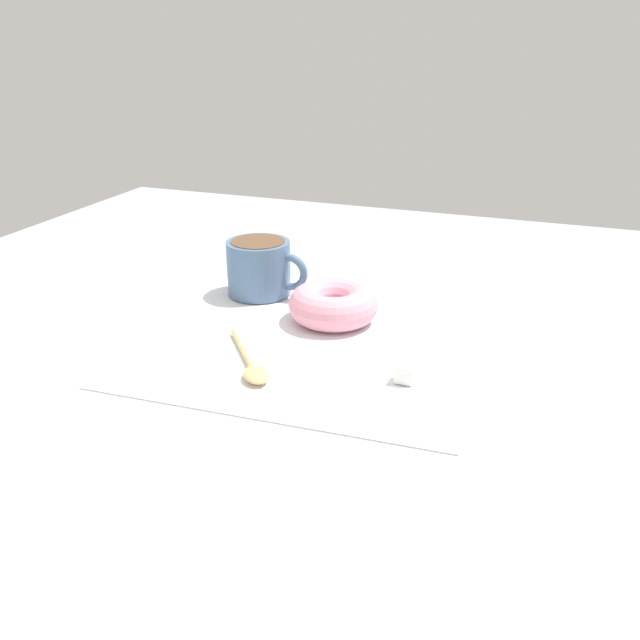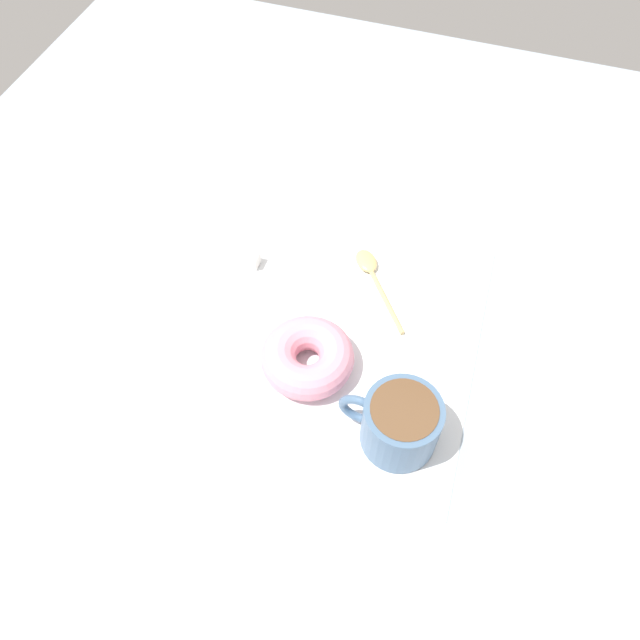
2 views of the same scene
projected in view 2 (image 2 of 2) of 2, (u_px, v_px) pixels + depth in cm
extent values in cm
cube|color=#99A8B7|center=(328.00, 321.00, 73.20)|extent=(120.00, 120.00, 2.00)
cube|color=white|center=(320.00, 330.00, 71.06)|extent=(35.93, 35.93, 0.30)
cylinder|color=slate|center=(401.00, 424.00, 60.90)|extent=(7.73, 7.73, 6.55)
cylinder|color=brown|center=(404.00, 410.00, 58.34)|extent=(6.53, 6.53, 0.60)
torus|color=slate|center=(360.00, 410.00, 61.77)|extent=(4.61, 1.16, 4.57)
torus|color=pink|center=(311.00, 358.00, 66.63)|extent=(10.07, 10.07, 3.82)
ellipsoid|color=#D8B772|center=(366.00, 261.00, 75.99)|extent=(4.10, 4.32, 0.90)
cylinder|color=#D8B772|center=(385.00, 300.00, 72.96)|extent=(6.59, 8.27, 0.56)
cube|color=white|center=(252.00, 260.00, 75.62)|extent=(1.67, 1.67, 1.67)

